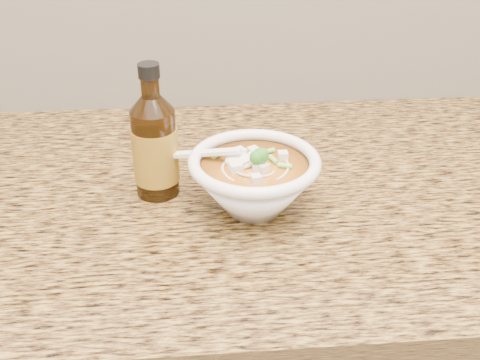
{
  "coord_description": "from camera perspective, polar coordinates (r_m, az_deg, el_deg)",
  "views": [
    {
      "loc": [
        -0.12,
        0.89,
        1.38
      ],
      "look_at": [
        -0.06,
        1.61,
        0.95
      ],
      "focal_mm": 45.0,
      "sensor_mm": 36.0,
      "label": 1
    }
  ],
  "objects": [
    {
      "name": "soup_bowl",
      "position": [
        0.84,
        1.35,
        -0.2
      ],
      "size": [
        0.2,
        0.18,
        0.1
      ],
      "rotation": [
        0.0,
        0.0,
        -0.18
      ],
      "color": "white",
      "rests_on": "counter_slab"
    },
    {
      "name": "hot_sauce_bottle",
      "position": [
        0.87,
        -8.07,
        3.12
      ],
      "size": [
        0.08,
        0.08,
        0.2
      ],
      "rotation": [
        0.0,
        0.0,
        0.15
      ],
      "color": "#301B06",
      "rests_on": "counter_slab"
    },
    {
      "name": "counter_slab",
      "position": [
        0.94,
        3.38,
        -1.32
      ],
      "size": [
        4.0,
        0.68,
        0.04
      ],
      "primitive_type": "cube",
      "color": "olive",
      "rests_on": "cabinet"
    }
  ]
}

